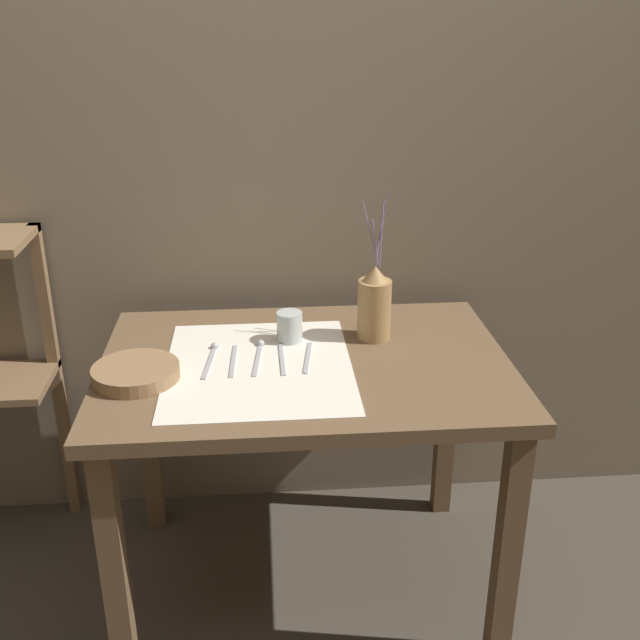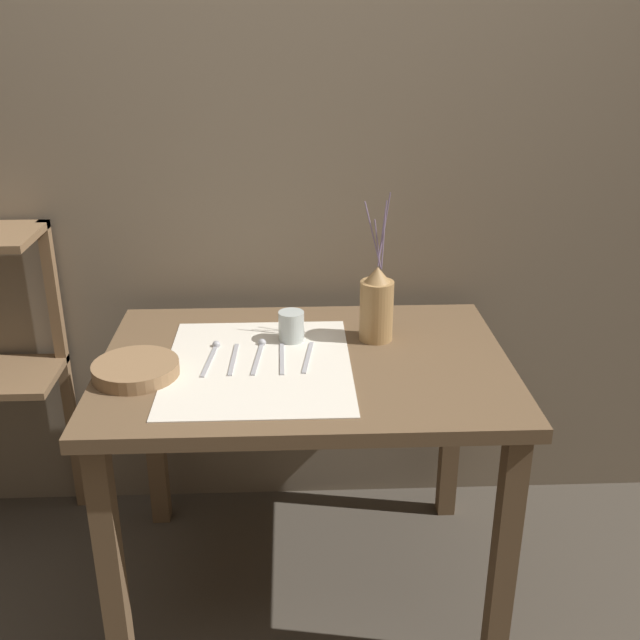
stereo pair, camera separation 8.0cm
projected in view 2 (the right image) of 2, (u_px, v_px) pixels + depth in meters
name	position (u px, v px, depth m)	size (l,w,h in m)	color
ground_plane	(307.00, 580.00, 2.40)	(12.00, 12.00, 0.00)	#473F35
stone_wall_back	(300.00, 175.00, 2.41)	(7.00, 0.06, 2.40)	#7A6B56
wooden_table	(305.00, 394.00, 2.14)	(1.15, 0.81, 0.79)	brown
linen_cloth	(258.00, 365.00, 2.06)	(0.51, 0.60, 0.00)	silver
pitcher_with_flowers	(377.00, 306.00, 2.19)	(0.10, 0.10, 0.44)	#A87F4C
wooden_bowl	(136.00, 370.00, 2.00)	(0.23, 0.23, 0.04)	#8E6B47
glass_tumbler_near	(291.00, 326.00, 2.20)	(0.08, 0.08, 0.09)	#B7C1BC
spoon_outer	(214.00, 351.00, 2.14)	(0.04, 0.21, 0.02)	#A8A8AD
fork_outer	(234.00, 359.00, 2.09)	(0.02, 0.20, 0.00)	#A8A8AD
spoon_inner	(260.00, 349.00, 2.15)	(0.04, 0.21, 0.02)	#A8A8AD
knife_center	(282.00, 358.00, 2.10)	(0.01, 0.20, 0.00)	#A8A8AD
fork_inner	(308.00, 357.00, 2.10)	(0.04, 0.20, 0.00)	#A8A8AD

